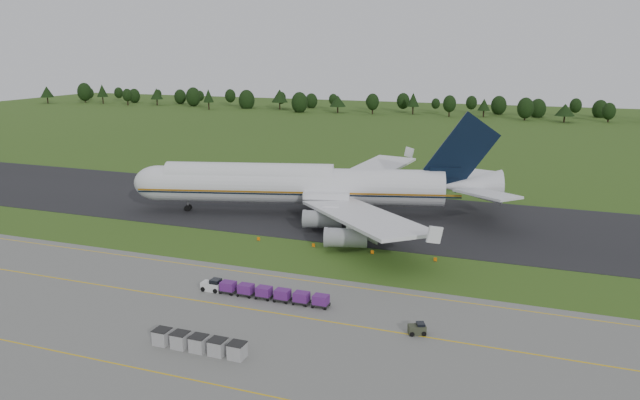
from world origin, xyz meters
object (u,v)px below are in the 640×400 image
at_px(baggage_train, 262,292).
at_px(utility_cart, 417,330).
at_px(aircraft, 305,185).
at_px(edge_markers, 342,249).
at_px(uld_row, 199,343).

bearing_deg(baggage_train, utility_cart, -8.86).
distance_m(aircraft, utility_cart, 57.52).
bearing_deg(baggage_train, edge_markers, 81.24).
distance_m(aircraft, uld_row, 60.75).
distance_m(baggage_train, edge_markers, 23.72).
distance_m(uld_row, edge_markers, 39.74).
bearing_deg(aircraft, uld_row, -79.38).
bearing_deg(aircraft, utility_cart, -54.76).
bearing_deg(baggage_train, aircraft, 104.37).
distance_m(baggage_train, uld_row, 16.15).
relative_size(uld_row, edge_markers, 0.36).
bearing_deg(utility_cart, edge_markers, 124.32).
bearing_deg(edge_markers, uld_row, -95.14).
bearing_deg(utility_cart, uld_row, -149.81).
height_order(aircraft, uld_row, aircraft).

